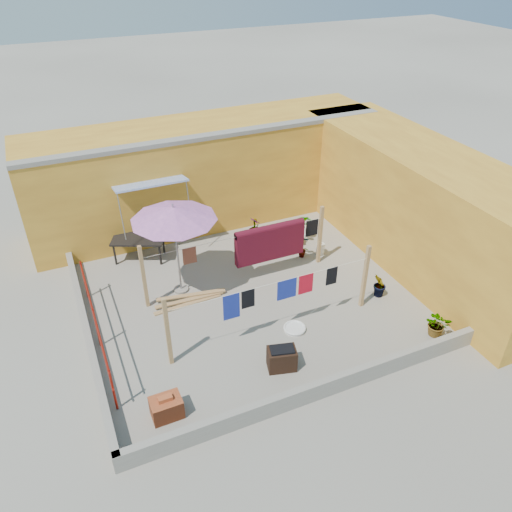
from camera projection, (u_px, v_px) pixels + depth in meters
name	position (u px, v px, depth m)	size (l,w,h in m)	color
ground	(250.00, 299.00, 13.02)	(80.00, 80.00, 0.00)	#9E998E
wall_back	(206.00, 172.00, 15.90)	(11.00, 3.27, 3.21)	gold
wall_right	(420.00, 207.00, 13.91)	(2.40, 9.00, 3.20)	gold
parapet_front	(319.00, 390.00, 10.16)	(8.30, 0.16, 0.44)	gray
parapet_left	(88.00, 335.00, 11.52)	(0.16, 7.30, 0.44)	gray
red_railing	(95.00, 321.00, 11.17)	(0.05, 4.20, 1.10)	#A41B10
clothesline_rig	(268.00, 249.00, 13.18)	(5.09, 2.35, 1.80)	tan
patio_umbrella	(174.00, 214.00, 12.06)	(2.34, 2.34, 2.58)	gray
outdoor_table	(138.00, 240.00, 14.28)	(1.65, 1.27, 0.69)	black
brick_stack	(166.00, 407.00, 9.77)	(0.61, 0.45, 0.53)	#9A4323
lumber_pile	(190.00, 299.00, 12.90)	(1.96, 0.57, 0.12)	tan
brazier	(282.00, 358.00, 10.83)	(0.70, 0.55, 0.56)	black
white_basin	(295.00, 328.00, 11.98)	(0.55, 0.55, 0.09)	silver
water_jug_a	(320.00, 249.00, 14.75)	(0.25, 0.25, 0.39)	silver
water_jug_b	(307.00, 230.00, 15.72)	(0.20, 0.20, 0.32)	silver
green_hose	(304.00, 221.00, 16.41)	(0.57, 0.57, 0.08)	#176A21
plant_back_a	(294.00, 231.00, 15.11)	(0.77, 0.67, 0.86)	#1F5F1B
plant_back_b	(255.00, 228.00, 15.47)	(0.38, 0.38, 0.68)	#1F5F1B
plant_right_a	(303.00, 246.00, 14.51)	(0.39, 0.26, 0.74)	#1F5F1B
plant_right_b	(380.00, 285.00, 12.91)	(0.40, 0.32, 0.72)	#1F5F1B
plant_right_c	(438.00, 324.00, 11.70)	(0.58, 0.50, 0.64)	#1F5F1B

